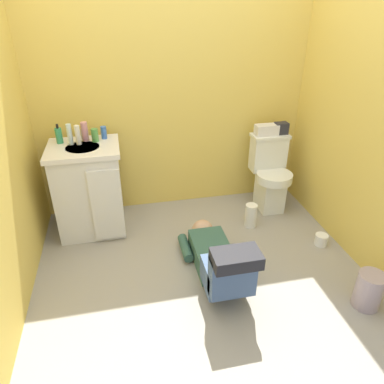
% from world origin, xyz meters
% --- Properties ---
extents(ground_plane, '(3.05, 3.03, 0.04)m').
position_xyz_m(ground_plane, '(0.00, 0.00, -0.02)').
color(ground_plane, gray).
extents(wall_back, '(2.71, 0.08, 2.40)m').
position_xyz_m(wall_back, '(0.00, 1.06, 1.20)').
color(wall_back, '#E3C153').
rests_on(wall_back, ground_plane).
extents(wall_right, '(0.08, 2.03, 2.40)m').
position_xyz_m(wall_right, '(1.32, 0.00, 1.20)').
color(wall_right, '#E3C153').
rests_on(wall_right, ground_plane).
extents(toilet, '(0.36, 0.46, 0.75)m').
position_xyz_m(toilet, '(0.91, 0.72, 0.37)').
color(toilet, white).
rests_on(toilet, ground_plane).
extents(vanity_cabinet, '(0.60, 0.53, 0.82)m').
position_xyz_m(vanity_cabinet, '(-0.83, 0.68, 0.42)').
color(vanity_cabinet, silver).
rests_on(vanity_cabinet, ground_plane).
extents(faucet, '(0.02, 0.02, 0.10)m').
position_xyz_m(faucet, '(-0.84, 0.82, 0.87)').
color(faucet, silver).
rests_on(faucet, vanity_cabinet).
extents(person_plumber, '(0.39, 1.06, 0.52)m').
position_xyz_m(person_plumber, '(0.11, -0.22, 0.18)').
color(person_plumber, '#33594C').
rests_on(person_plumber, ground_plane).
extents(tissue_box, '(0.22, 0.11, 0.10)m').
position_xyz_m(tissue_box, '(0.86, 0.81, 0.80)').
color(tissue_box, silver).
rests_on(tissue_box, toilet).
extents(toiletry_bag, '(0.12, 0.09, 0.11)m').
position_xyz_m(toiletry_bag, '(1.01, 0.81, 0.81)').
color(toiletry_bag, '#26262D').
rests_on(toiletry_bag, toilet).
extents(soap_dispenser, '(0.06, 0.06, 0.17)m').
position_xyz_m(soap_dispenser, '(-1.03, 0.80, 0.89)').
color(soap_dispenser, '#359562').
rests_on(soap_dispenser, vanity_cabinet).
extents(bottle_clear, '(0.04, 0.04, 0.18)m').
position_xyz_m(bottle_clear, '(-0.93, 0.75, 0.91)').
color(bottle_clear, silver).
rests_on(bottle_clear, vanity_cabinet).
extents(bottle_white, '(0.04, 0.04, 0.16)m').
position_xyz_m(bottle_white, '(-0.87, 0.74, 0.90)').
color(bottle_white, white).
rests_on(bottle_white, vanity_cabinet).
extents(bottle_pink, '(0.06, 0.06, 0.17)m').
position_xyz_m(bottle_pink, '(-0.81, 0.81, 0.90)').
color(bottle_pink, pink).
rests_on(bottle_pink, vanity_cabinet).
extents(bottle_green, '(0.06, 0.06, 0.11)m').
position_xyz_m(bottle_green, '(-0.73, 0.78, 0.88)').
color(bottle_green, '#509848').
rests_on(bottle_green, vanity_cabinet).
extents(bottle_blue, '(0.05, 0.05, 0.11)m').
position_xyz_m(bottle_blue, '(-0.65, 0.84, 0.87)').
color(bottle_blue, '#3967BD').
rests_on(bottle_blue, vanity_cabinet).
extents(trash_can, '(0.19, 0.19, 0.27)m').
position_xyz_m(trash_can, '(1.06, -0.72, 0.14)').
color(trash_can, '#9E8B91').
rests_on(trash_can, ground_plane).
extents(paper_towel_roll, '(0.11, 0.11, 0.23)m').
position_xyz_m(paper_towel_roll, '(0.61, 0.40, 0.11)').
color(paper_towel_roll, white).
rests_on(paper_towel_roll, ground_plane).
extents(toilet_paper_roll, '(0.11, 0.11, 0.10)m').
position_xyz_m(toilet_paper_roll, '(1.12, -0.01, 0.05)').
color(toilet_paper_roll, white).
rests_on(toilet_paper_roll, ground_plane).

